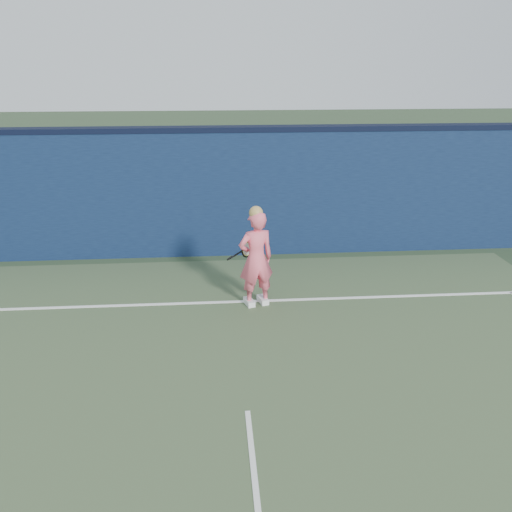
{
  "coord_description": "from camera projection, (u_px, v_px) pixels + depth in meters",
  "views": [
    {
      "loc": [
        -0.32,
        -4.24,
        3.83
      ],
      "look_at": [
        0.33,
        3.91,
        0.85
      ],
      "focal_mm": 38.0,
      "sensor_mm": 36.0,
      "label": 1
    }
  ],
  "objects": [
    {
      "name": "player",
      "position": [
        256.0,
        258.0,
        8.73
      ],
      "size": [
        0.66,
        0.53,
        1.68
      ],
      "rotation": [
        0.0,
        0.0,
        3.42
      ],
      "color": "#FA6177",
      "rests_on": "ground"
    },
    {
      "name": "wall_cap",
      "position": [
        229.0,
        129.0,
        10.52
      ],
      "size": [
        24.0,
        0.42,
        0.1
      ],
      "primitive_type": "cube",
      "color": "black",
      "rests_on": "backstop_wall"
    },
    {
      "name": "ground",
      "position": [
        254.0,
        474.0,
        5.31
      ],
      "size": [
        80.0,
        80.0,
        0.0
      ],
      "primitive_type": "plane",
      "color": "#283A24",
      "rests_on": "ground"
    },
    {
      "name": "court_lines",
      "position": [
        257.0,
        499.0,
        5.0
      ],
      "size": [
        11.0,
        12.04,
        0.01
      ],
      "color": "white",
      "rests_on": "court_surface"
    },
    {
      "name": "backstop_wall",
      "position": [
        230.0,
        194.0,
        10.97
      ],
      "size": [
        24.0,
        0.4,
        2.5
      ],
      "primitive_type": "cube",
      "color": "#0C1A38",
      "rests_on": "ground"
    },
    {
      "name": "racket",
      "position": [
        245.0,
        250.0,
        9.15
      ],
      "size": [
        0.46,
        0.33,
        0.29
      ],
      "rotation": [
        0.0,
        0.0,
        0.5
      ],
      "color": "black",
      "rests_on": "ground"
    }
  ]
}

